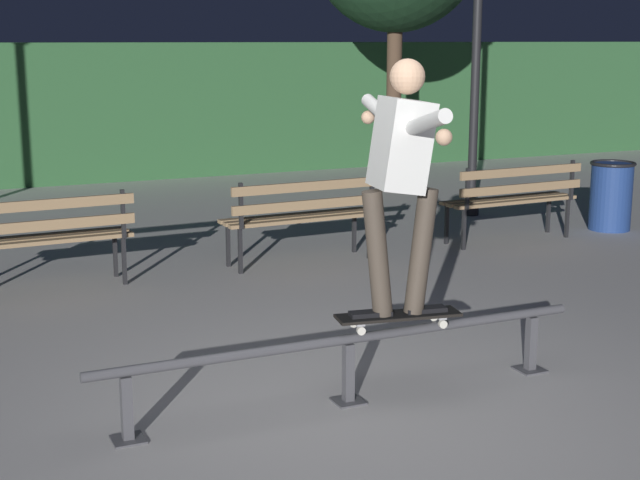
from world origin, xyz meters
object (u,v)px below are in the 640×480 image
object	(u,v)px
skateboard	(398,316)
park_bench_rightmost	(514,194)
skateboarder	(401,166)
park_bench_right_center	(303,211)
lamp_post_right	(478,15)
trash_can	(611,195)
grind_rail	(348,352)
park_bench_left_center	(41,232)

from	to	relation	value
skateboard	park_bench_rightmost	size ratio (longest dim) A/B	0.50
skateboarder	park_bench_right_center	xyz separation A→B (m)	(0.83, 3.42, -0.91)
lamp_post_right	skateboard	bearing A→B (deg)	-127.50
park_bench_right_center	trash_can	xyz separation A→B (m)	(3.96, 0.11, -0.12)
grind_rail	park_bench_rightmost	size ratio (longest dim) A/B	1.99
park_bench_right_center	grind_rail	bearing A→B (deg)	-108.95
lamp_post_right	park_bench_left_center	bearing A→B (deg)	-164.12
trash_can	skateboard	bearing A→B (deg)	-143.62
skateboard	trash_can	xyz separation A→B (m)	(4.79, 3.53, -0.10)
trash_can	park_bench_left_center	bearing A→B (deg)	-179.03
grind_rail	park_bench_right_center	xyz separation A→B (m)	(1.17, 3.42, 0.21)
park_bench_left_center	trash_can	xyz separation A→B (m)	(6.46, 0.11, -0.12)
skateboard	trash_can	size ratio (longest dim) A/B	1.00
park_bench_right_center	park_bench_rightmost	world-z (taller)	same
park_bench_left_center	skateboarder	bearing A→B (deg)	-63.97
skateboard	park_bench_right_center	size ratio (longest dim) A/B	0.50
skateboard	park_bench_rightmost	distance (m)	4.78
skateboard	park_bench_left_center	xyz separation A→B (m)	(-1.67, 3.42, 0.03)
lamp_post_right	trash_can	distance (m)	2.71
skateboard	park_bench_right_center	distance (m)	3.52
skateboarder	lamp_post_right	size ratio (longest dim) A/B	0.40
skateboarder	lamp_post_right	bearing A→B (deg)	52.52
skateboard	park_bench_left_center	bearing A→B (deg)	115.99
skateboard	lamp_post_right	xyz separation A→B (m)	(3.83, 4.99, 1.97)
skateboarder	park_bench_rightmost	size ratio (longest dim) A/B	0.97
grind_rail	lamp_post_right	size ratio (longest dim) A/B	0.82
skateboarder	trash_can	world-z (taller)	skateboarder
grind_rail	trash_can	distance (m)	6.23
park_bench_left_center	lamp_post_right	size ratio (longest dim) A/B	0.41
grind_rail	park_bench_left_center	distance (m)	3.68
park_bench_right_center	trash_can	bearing A→B (deg)	1.58
skateboarder	skateboard	bearing A→B (deg)	170.43
park_bench_left_center	lamp_post_right	bearing A→B (deg)	15.88
park_bench_right_center	lamp_post_right	distance (m)	3.90
park_bench_left_center	trash_can	world-z (taller)	park_bench_left_center
skateboard	park_bench_left_center	world-z (taller)	park_bench_left_center
park_bench_rightmost	grind_rail	bearing A→B (deg)	-137.05
skateboarder	park_bench_left_center	size ratio (longest dim) A/B	0.97
park_bench_rightmost	skateboard	bearing A→B (deg)	-134.27
grind_rail	park_bench_right_center	world-z (taller)	park_bench_right_center
skateboard	grind_rail	bearing A→B (deg)	180.00
grind_rail	park_bench_right_center	distance (m)	3.63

